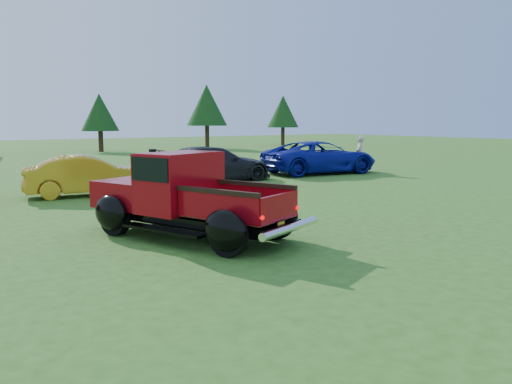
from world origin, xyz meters
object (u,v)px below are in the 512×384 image
(tree_east, at_px, (207,105))
(show_car_blue, at_px, (320,157))
(tree_mid_right, at_px, (100,112))
(show_car_yellow, at_px, (88,176))
(show_car_grey, at_px, (214,164))
(tree_far_east, at_px, (283,112))
(spectator, at_px, (359,155))
(pickup_truck, at_px, (180,196))

(tree_east, height_order, show_car_blue, tree_east)
(tree_mid_right, xyz_separation_m, tree_east, (9.00, -0.50, 0.68))
(show_car_yellow, xyz_separation_m, show_car_blue, (10.50, 0.86, 0.09))
(tree_east, relative_size, show_car_grey, 1.16)
(show_car_yellow, relative_size, show_car_grey, 0.82)
(tree_far_east, height_order, show_car_grey, tree_far_east)
(tree_far_east, height_order, spectator, tree_far_east)
(pickup_truck, distance_m, spectator, 13.77)
(show_car_yellow, distance_m, spectator, 12.02)
(tree_east, xyz_separation_m, spectator, (-4.58, -21.95, -2.82))
(spectator, bearing_deg, show_car_yellow, -39.07)
(show_car_grey, bearing_deg, tree_mid_right, -4.26)
(spectator, bearing_deg, tree_far_east, -159.31)
(tree_east, xyz_separation_m, pickup_truck, (-16.70, -28.49, -2.85))
(show_car_grey, relative_size, spectator, 2.78)
(tree_far_east, bearing_deg, show_car_blue, -124.44)
(tree_east, distance_m, show_car_blue, 22.08)
(pickup_truck, bearing_deg, show_car_grey, 34.87)
(tree_east, xyz_separation_m, tree_far_east, (9.00, 1.00, -0.41))
(pickup_truck, xyz_separation_m, show_car_blue, (10.61, 7.47, -0.08))
(tree_mid_right, height_order, show_car_yellow, tree_mid_right)
(tree_far_east, bearing_deg, show_car_yellow, -138.22)
(tree_east, relative_size, tree_far_east, 1.12)
(tree_mid_right, distance_m, spectator, 22.98)
(tree_mid_right, relative_size, tree_east, 0.81)
(tree_far_east, xyz_separation_m, show_car_grey, (-20.50, -21.89, -2.57))
(tree_mid_right, distance_m, tree_east, 9.04)
(tree_far_east, bearing_deg, tree_east, -173.66)
(tree_mid_right, xyz_separation_m, show_car_yellow, (-7.60, -22.37, -2.34))
(tree_mid_right, relative_size, spectator, 2.63)
(show_car_yellow, height_order, spectator, spectator)
(tree_mid_right, height_order, spectator, tree_mid_right)
(show_car_yellow, bearing_deg, tree_mid_right, -8.34)
(pickup_truck, bearing_deg, tree_far_east, 28.19)
(pickup_truck, xyz_separation_m, show_car_grey, (5.20, 7.60, -0.13))
(tree_east, bearing_deg, show_car_yellow, -127.19)
(spectator, bearing_deg, tree_east, -140.49)
(tree_far_east, bearing_deg, tree_mid_right, -178.41)
(show_car_yellow, bearing_deg, show_car_grey, -68.65)
(show_car_grey, bearing_deg, tree_far_east, -40.72)
(tree_mid_right, distance_m, show_car_grey, 21.66)
(tree_far_east, bearing_deg, spectator, -120.62)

